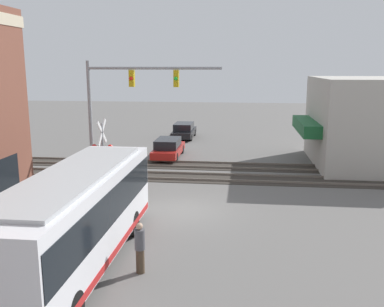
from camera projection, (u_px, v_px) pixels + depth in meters
name	position (u px, v px, depth m)	size (l,w,h in m)	color
ground_plane	(185.00, 211.00, 20.02)	(120.00, 120.00, 0.00)	#605E5B
shop_building	(370.00, 122.00, 28.71)	(8.97, 8.48, 5.88)	#B2ADA3
city_bus	(76.00, 216.00, 14.04)	(10.18, 2.59, 3.30)	silver
traffic_signal_gantry	(125.00, 96.00, 23.33)	(0.42, 7.40, 6.93)	gray
crossing_signal	(102.00, 147.00, 23.42)	(1.41, 1.18, 3.81)	gray
rail_track_near	(198.00, 177.00, 25.85)	(2.60, 60.00, 0.15)	#332D28
rail_track_far	(203.00, 165.00, 28.96)	(2.60, 60.00, 0.15)	#332D28
parked_car_red	(168.00, 148.00, 31.49)	(4.87, 1.82, 1.42)	#B21E19
parked_car_black	(184.00, 131.00, 39.84)	(4.87, 1.82, 1.44)	black
pedestrian_near_bus	(140.00, 248.00, 13.84)	(0.34, 0.34, 1.73)	#473828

